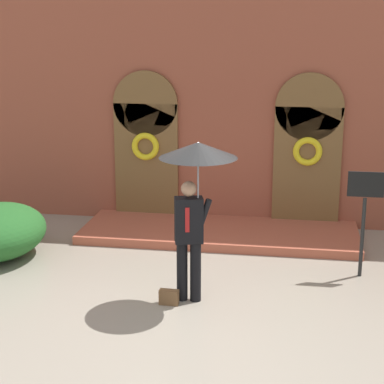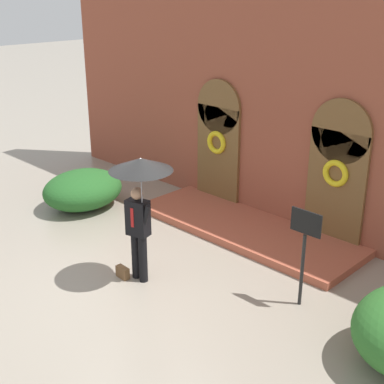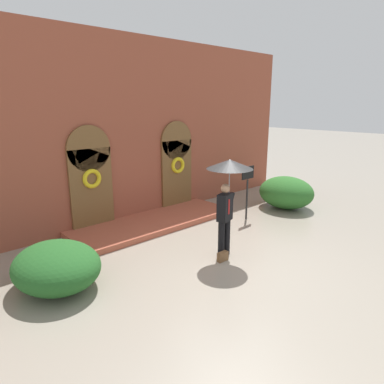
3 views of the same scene
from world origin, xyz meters
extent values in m
plane|color=gray|center=(0.00, 0.00, 0.00)|extent=(80.00, 80.00, 0.00)
cube|color=brown|center=(0.00, 4.20, 2.80)|extent=(14.00, 0.50, 5.60)
cube|color=brown|center=(-1.60, 3.91, 1.20)|extent=(1.30, 0.08, 2.40)
cylinder|color=brown|center=(-1.60, 3.91, 2.40)|extent=(1.30, 0.08, 1.30)
cube|color=brown|center=(1.60, 3.91, 1.20)|extent=(1.30, 0.08, 2.40)
cylinder|color=brown|center=(1.60, 3.91, 2.40)|extent=(1.30, 0.08, 1.30)
torus|color=yellow|center=(-1.60, 3.84, 1.55)|extent=(0.56, 0.12, 0.56)
torus|color=yellow|center=(1.60, 3.84, 1.55)|extent=(0.56, 0.12, 0.56)
cube|color=#AA523A|center=(0.00, 3.05, 0.08)|extent=(5.20, 1.80, 0.16)
cylinder|color=black|center=(-0.20, 0.13, 0.45)|extent=(0.16, 0.16, 0.90)
cylinder|color=black|center=(0.00, 0.13, 0.45)|extent=(0.16, 0.16, 0.90)
cube|color=black|center=(-0.10, 0.13, 1.23)|extent=(0.45, 0.33, 0.66)
cube|color=#A51919|center=(-0.10, 0.00, 1.27)|extent=(0.06, 0.03, 0.36)
sphere|color=#A87A5B|center=(-0.10, 0.13, 1.69)|extent=(0.22, 0.22, 0.22)
cylinder|color=black|center=(0.12, 0.13, 1.33)|extent=(0.22, 0.09, 0.46)
cylinder|color=gray|center=(0.03, 0.13, 1.65)|extent=(0.02, 0.02, 0.98)
cone|color=black|center=(0.03, 0.13, 2.25)|extent=(1.10, 1.10, 0.22)
cone|color=white|center=(0.03, 0.13, 2.27)|extent=(0.61, 0.61, 0.20)
cube|color=brown|center=(-0.36, -0.07, 0.11)|extent=(0.28, 0.13, 0.22)
cylinder|color=black|center=(2.47, 1.48, 0.65)|extent=(0.06, 0.06, 1.30)
cube|color=black|center=(2.47, 1.48, 1.52)|extent=(0.56, 0.03, 0.40)
camera|label=1|loc=(1.34, -8.47, 3.96)|focal=60.00mm
camera|label=2|loc=(6.62, -5.33, 5.06)|focal=50.00mm
camera|label=3|loc=(-5.93, -5.05, 3.62)|focal=32.00mm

